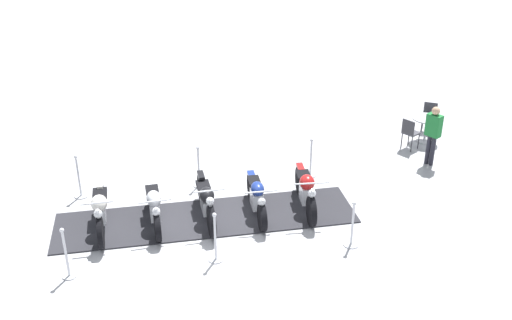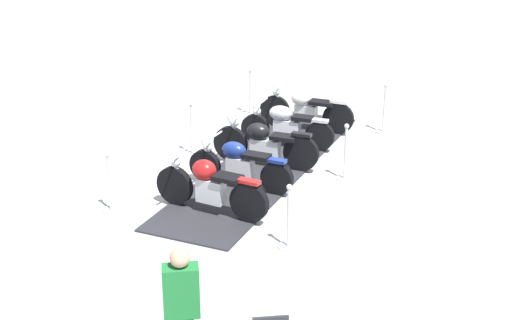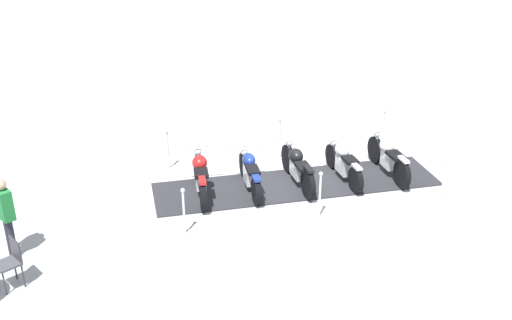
{
  "view_description": "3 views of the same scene",
  "coord_description": "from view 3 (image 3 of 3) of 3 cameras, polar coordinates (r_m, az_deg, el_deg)",
  "views": [
    {
      "loc": [
        -5.11,
        10.54,
        7.27
      ],
      "look_at": [
        -0.4,
        -2.2,
        0.57
      ],
      "focal_mm": 41.54,
      "sensor_mm": 36.0,
      "label": 1
    },
    {
      "loc": [
        -7.74,
        -10.67,
        5.37
      ],
      "look_at": [
        -0.78,
        -0.8,
        0.57
      ],
      "focal_mm": 50.46,
      "sensor_mm": 36.0,
      "label": 2
    },
    {
      "loc": [
        3.03,
        -12.65,
        6.58
      ],
      "look_at": [
        -0.62,
        -1.31,
        1.14
      ],
      "focal_mm": 42.11,
      "sensor_mm": 36.0,
      "label": 3
    }
  ],
  "objects": [
    {
      "name": "motorcycle_cream",
      "position": [
        15.19,
        12.42,
        0.4
      ],
      "size": [
        1.27,
        1.9,
        1.02
      ],
      "rotation": [
        0.0,
        0.0,
        -4.14
      ],
      "color": "black",
      "rests_on": "display_platform"
    },
    {
      "name": "stanchion_right_mid",
      "position": [
        15.83,
        2.25,
        1.49
      ],
      "size": [
        0.31,
        0.31,
        1.13
      ],
      "color": "silver",
      "rests_on": "ground_plane"
    },
    {
      "name": "stanchion_right_front",
      "position": [
        16.79,
        11.93,
        2.42
      ],
      "size": [
        0.29,
        0.29,
        1.13
      ],
      "color": "silver",
      "rests_on": "ground_plane"
    },
    {
      "name": "motorcycle_black",
      "position": [
        14.39,
        3.94,
        -0.56
      ],
      "size": [
        1.3,
        1.89,
        1.02
      ],
      "rotation": [
        0.0,
        0.0,
        -4.13
      ],
      "color": "black",
      "rests_on": "display_platform"
    },
    {
      "name": "stanchion_left_mid",
      "position": [
        13.04,
        6.05,
        -4.11
      ],
      "size": [
        0.33,
        0.33,
        1.11
      ],
      "color": "silver",
      "rests_on": "ground_plane"
    },
    {
      "name": "bystander_person",
      "position": [
        12.32,
        -22.71,
        -4.5
      ],
      "size": [
        0.46,
        0.38,
        1.67
      ],
      "rotation": [
        0.0,
        0.0,
        1.08
      ],
      "color": "#23232D",
      "rests_on": "ground_plane"
    },
    {
      "name": "motorcycle_chrome",
      "position": [
        14.76,
        8.28,
        -0.12
      ],
      "size": [
        1.24,
        1.76,
        0.91
      ],
      "rotation": [
        0.0,
        0.0,
        -4.12
      ],
      "color": "black",
      "rests_on": "display_platform"
    },
    {
      "name": "display_platform",
      "position": [
        14.57,
        3.92,
        -2.31
      ],
      "size": [
        6.76,
        5.0,
        0.03
      ],
      "primitive_type": "cube",
      "rotation": [
        0.0,
        0.0,
        -2.6
      ],
      "color": "#28282D",
      "rests_on": "ground_plane"
    },
    {
      "name": "motorcycle_maroon",
      "position": [
        13.92,
        -5.31,
        -1.43
      ],
      "size": [
        1.17,
        1.98,
        1.0
      ],
      "rotation": [
        0.0,
        0.0,
        -4.25
      ],
      "color": "black",
      "rests_on": "display_platform"
    },
    {
      "name": "cafe_chair_across_table",
      "position": [
        11.64,
        -22.26,
        -8.78
      ],
      "size": [
        0.54,
        0.54,
        0.92
      ],
      "rotation": [
        0.0,
        0.0,
        -2.06
      ],
      "color": "#2D2D33",
      "rests_on": "ground_plane"
    },
    {
      "name": "stanchion_right_rear",
      "position": [
        15.39,
        -8.32,
        0.29
      ],
      "size": [
        0.34,
        0.34,
        1.07
      ],
      "color": "silver",
      "rests_on": "ground_plane"
    },
    {
      "name": "motorcycle_navy",
      "position": [
        14.12,
        -0.6,
        -1.13
      ],
      "size": [
        1.19,
        1.85,
        0.89
      ],
      "rotation": [
        0.0,
        0.0,
        -4.19
      ],
      "color": "black",
      "rests_on": "display_platform"
    },
    {
      "name": "stanchion_left_rear",
      "position": [
        12.49,
        -6.82,
        -5.68
      ],
      "size": [
        0.34,
        0.34,
        1.07
      ],
      "color": "silver",
      "rests_on": "ground_plane"
    },
    {
      "name": "stanchion_left_front",
      "position": [
        14.21,
        17.29,
        -2.64
      ],
      "size": [
        0.34,
        0.34,
        1.13
      ],
      "color": "silver",
      "rests_on": "ground_plane"
    },
    {
      "name": "ground_plane",
      "position": [
        14.58,
        3.92,
        -2.37
      ],
      "size": [
        80.0,
        80.0,
        0.0
      ],
      "primitive_type": "plane",
      "color": "#B2B2B7"
    }
  ]
}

